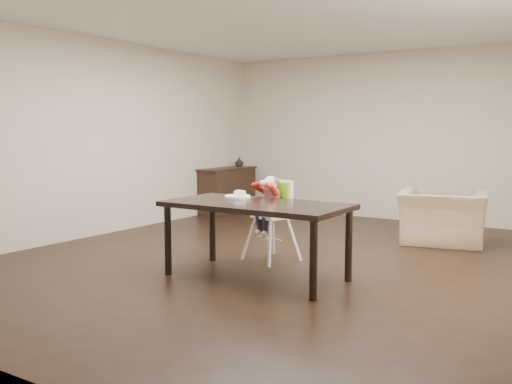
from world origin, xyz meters
The scene contains 8 objects.
ground centered at (0.00, 0.00, 0.00)m, with size 7.00×7.00×0.00m, color black.
room_walls centered at (0.00, 0.00, 1.86)m, with size 6.02×7.02×2.71m.
dining_table centered at (0.09, -0.82, 0.67)m, with size 1.80×0.90×0.75m.
high_chair centered at (-0.17, -0.07, 0.67)m, with size 0.50×0.50×0.95m.
plate centered at (-0.27, -0.60, 0.78)m, with size 0.33×0.33×0.08m.
armchair centered at (1.19, 1.90, 0.46)m, with size 1.05×0.68×0.91m, color tan.
sideboard centered at (-2.78, 2.70, 0.40)m, with size 0.44×1.26×0.79m.
vase centered at (-2.78, 3.07, 0.87)m, with size 0.16×0.17×0.16m, color #99999E.
Camera 1 is at (3.08, -5.45, 1.46)m, focal length 40.00 mm.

